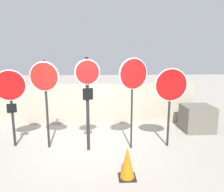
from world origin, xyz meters
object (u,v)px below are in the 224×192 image
stop_sign_3 (133,79)px  traffic_cone_0 (127,163)px  stop_sign_1 (45,84)px  stop_sign_4 (171,90)px  storage_crate (197,118)px  stop_sign_2 (88,89)px  stop_sign_0 (10,93)px

stop_sign_3 → traffic_cone_0: 2.19m
traffic_cone_0 → stop_sign_1: bearing=142.0°
stop_sign_3 → traffic_cone_0: bearing=-123.2°
stop_sign_1 → stop_sign_4: size_ratio=1.09×
traffic_cone_0 → storage_crate: (2.76, 2.82, 0.09)m
stop_sign_4 → traffic_cone_0: 2.45m
stop_sign_2 → stop_sign_3: stop_sign_2 is taller
traffic_cone_0 → storage_crate: 3.94m
storage_crate → traffic_cone_0: bearing=-134.4°
stop_sign_1 → stop_sign_4: 3.43m
stop_sign_0 → stop_sign_4: bearing=-20.9°
stop_sign_3 → stop_sign_4: bearing=-16.1°
traffic_cone_0 → storage_crate: storage_crate is taller
stop_sign_0 → stop_sign_3: stop_sign_3 is taller
stop_sign_0 → traffic_cone_0: bearing=-48.1°
stop_sign_0 → stop_sign_1: size_ratio=0.90×
traffic_cone_0 → storage_crate: bearing=45.6°
stop_sign_4 → storage_crate: 2.25m
stop_sign_1 → storage_crate: size_ratio=2.49×
stop_sign_1 → stop_sign_4: bearing=4.5°
stop_sign_0 → stop_sign_4: (4.42, -0.21, 0.09)m
stop_sign_3 → storage_crate: stop_sign_3 is taller
stop_sign_4 → stop_sign_1: bearing=176.6°
stop_sign_3 → stop_sign_1: bearing=154.7°
stop_sign_2 → stop_sign_3: size_ratio=1.01×
stop_sign_1 → stop_sign_3: 2.38m
stop_sign_0 → stop_sign_4: stop_sign_4 is taller
stop_sign_1 → storage_crate: stop_sign_1 is taller
stop_sign_1 → stop_sign_3: stop_sign_3 is taller
stop_sign_1 → stop_sign_2: stop_sign_2 is taller
stop_sign_1 → stop_sign_0: bearing=177.5°
stop_sign_2 → stop_sign_1: bearing=155.2°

